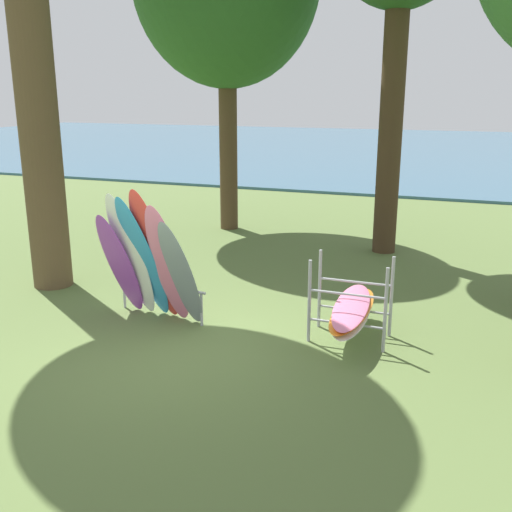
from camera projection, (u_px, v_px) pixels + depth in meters
ground_plane at (174, 351)px, 8.52m from camera, size 80.00×80.00×0.00m
lake_water at (414, 149)px, 37.24m from camera, size 80.00×36.00×0.10m
leaning_board_pile at (149, 263)px, 9.28m from camera, size 1.84×1.05×2.24m
board_storage_rack at (352, 309)px, 8.82m from camera, size 1.15×2.13×1.25m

